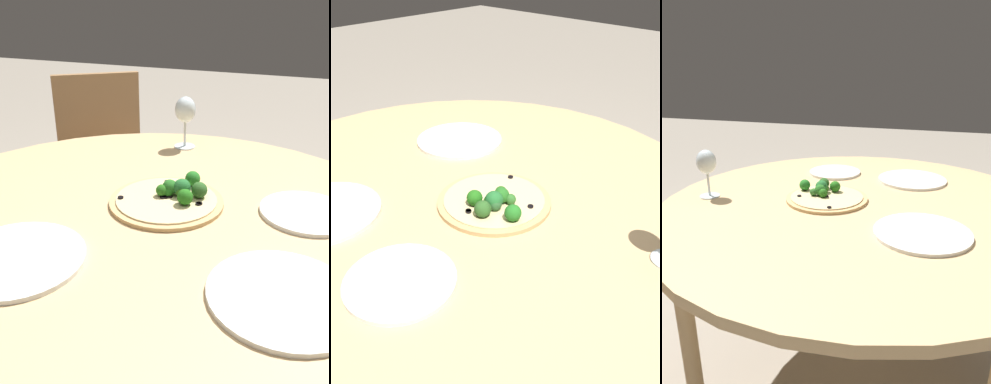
% 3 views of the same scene
% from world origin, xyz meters
% --- Properties ---
extents(ground_plane, '(12.00, 12.00, 0.00)m').
position_xyz_m(ground_plane, '(0.00, 0.00, 0.00)').
color(ground_plane, gray).
extents(dining_table, '(1.33, 1.33, 0.74)m').
position_xyz_m(dining_table, '(0.00, 0.00, 0.68)').
color(dining_table, tan).
rests_on(dining_table, ground_plane).
extents(pizza, '(0.28, 0.28, 0.06)m').
position_xyz_m(pizza, '(-0.01, -0.13, 0.75)').
color(pizza, tan).
rests_on(pizza, dining_table).
extents(plate_near, '(0.27, 0.27, 0.01)m').
position_xyz_m(plate_near, '(0.18, 0.21, 0.74)').
color(plate_near, silver).
rests_on(plate_near, dining_table).
extents(plate_far, '(0.21, 0.21, 0.01)m').
position_xyz_m(plate_far, '(-0.32, -0.18, 0.74)').
color(plate_far, silver).
rests_on(plate_far, dining_table).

